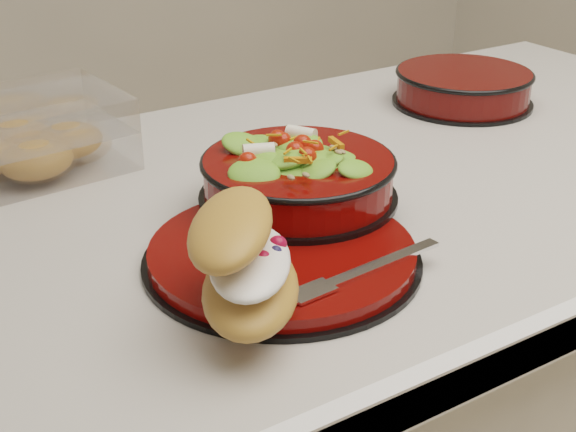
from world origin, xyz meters
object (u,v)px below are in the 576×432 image
fork (363,271)px  extra_bowl (463,86)px  pastry_box (24,139)px  island_counter (391,423)px  croissant (247,261)px  dinner_plate (283,254)px  salad_bowl (298,170)px

fork → extra_bowl: size_ratio=0.82×
fork → pastry_box: size_ratio=0.71×
fork → extra_bowl: extra_bowl is taller
island_counter → croissant: (-0.37, -0.22, 0.51)m
croissant → extra_bowl: size_ratio=0.85×
fork → pastry_box: (-0.18, 0.47, 0.02)m
island_counter → dinner_plate: dinner_plate is taller
fork → dinner_plate: bearing=17.6°
island_counter → pastry_box: size_ratio=4.87×
island_counter → extra_bowl: size_ratio=5.60×
pastry_box → extra_bowl: (0.66, -0.10, -0.01)m
dinner_plate → salad_bowl: size_ratio=1.26×
dinner_plate → croissant: (-0.09, -0.08, 0.05)m
salad_bowl → dinner_plate: bearing=-130.7°
croissant → pastry_box: (-0.06, 0.46, -0.02)m
extra_bowl → salad_bowl: bearing=-155.9°
island_counter → dinner_plate: bearing=-153.7°
dinner_plate → extra_bowl: (0.51, 0.28, 0.02)m
salad_bowl → island_counter: bearing=14.7°
dinner_plate → extra_bowl: size_ratio=1.29×
fork → extra_bowl: bearing=-57.0°
pastry_box → extra_bowl: 0.67m
salad_bowl → fork: bearing=-102.6°
croissant → extra_bowl: 0.70m
dinner_plate → fork: fork is taller
dinner_plate → croissant: croissant is taller
salad_bowl → fork: salad_bowl is taller
dinner_plate → extra_bowl: 0.59m
dinner_plate → fork: bearing=-67.8°
dinner_plate → pastry_box: pastry_box is taller
dinner_plate → croissant: 0.13m
island_counter → fork: bearing=-137.9°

